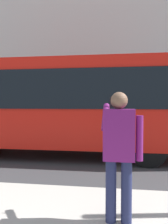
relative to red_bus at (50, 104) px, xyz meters
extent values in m
plane|color=#38383A|center=(-1.19, -0.26, -1.68)|extent=(60.00, 60.00, 0.00)
cube|color=beige|center=(-1.19, -7.06, 4.32)|extent=(28.00, 0.80, 12.00)
cube|color=navy|center=(-4.69, -6.46, 1.32)|extent=(4.40, 1.10, 0.24)
cube|color=red|center=(-0.02, -0.01, 0.02)|extent=(9.00, 2.50, 2.60)
cube|color=black|center=(-0.02, 1.25, 0.42)|extent=(7.60, 0.06, 1.10)
cylinder|color=black|center=(-3.02, -1.11, -1.18)|extent=(1.00, 0.28, 1.00)
cylinder|color=black|center=(-3.02, 1.09, -1.18)|extent=(1.00, 0.28, 1.00)
cylinder|color=#1E2347|center=(-2.35, 4.47, -1.12)|extent=(0.14, 0.14, 0.82)
cylinder|color=#1E2347|center=(-2.15, 4.47, -1.12)|extent=(0.14, 0.14, 0.82)
cube|color=#6B1960|center=(-2.25, 4.47, -0.38)|extent=(0.40, 0.24, 0.66)
sphere|color=brown|center=(-2.25, 4.47, 0.06)|extent=(0.22, 0.22, 0.22)
cylinder|color=#6B1960|center=(-2.51, 4.47, -0.42)|extent=(0.09, 0.09, 0.58)
cylinder|color=#6B1960|center=(-2.07, 4.31, -0.16)|extent=(0.09, 0.48, 0.37)
cube|color=black|center=(-2.15, 4.17, 0.04)|extent=(0.07, 0.01, 0.14)
camera|label=1|loc=(-2.25, 7.53, 0.02)|focal=37.89mm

